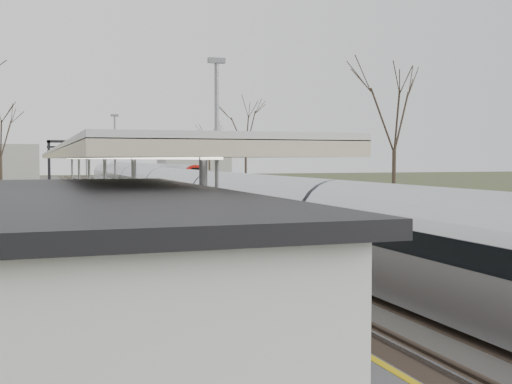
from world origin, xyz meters
TOP-DOWN VIEW (x-y plane):
  - track_bed at (0.26, 55.00)m, footprint 24.00×160.00m
  - platform at (-9.05, 37.50)m, footprint 3.50×69.00m
  - canopy at (-9.05, 32.99)m, footprint 4.10×50.00m
  - signal_gantry at (0.29, 84.99)m, footprint 21.00×0.59m
  - tree_east_far at (14.00, 42.00)m, footprint 5.00×5.00m
  - train_near at (-2.50, 48.07)m, footprint 2.62×90.21m
  - train_far at (4.50, 103.70)m, footprint 2.62×75.21m
  - passenger at (-8.96, 17.45)m, footprint 0.64×0.77m

SIDE VIEW (x-z plane):
  - track_bed at x=0.26m, z-range -0.05..0.17m
  - platform at x=-9.05m, z-range 0.00..1.00m
  - train_near at x=-2.50m, z-range -0.05..3.00m
  - train_far at x=4.50m, z-range -0.05..3.00m
  - passenger at x=-8.96m, z-range 1.00..2.83m
  - canopy at x=-9.05m, z-range 2.37..5.48m
  - signal_gantry at x=0.29m, z-range 1.87..7.95m
  - tree_east_far at x=14.00m, z-range 2.14..12.44m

